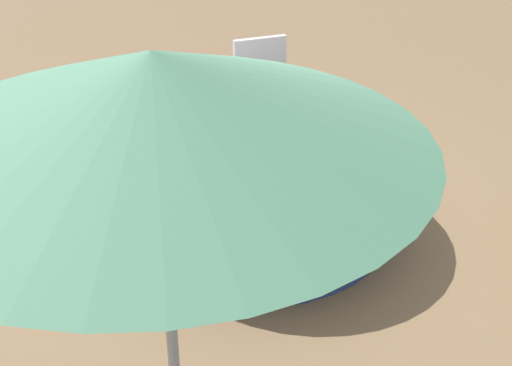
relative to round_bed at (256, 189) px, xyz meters
name	(u,v)px	position (x,y,z in m)	size (l,w,h in m)	color
ground_plane	(256,225)	(0.00, 0.00, -0.32)	(16.00, 16.00, 0.00)	brown
round_bed	(256,189)	(0.00, 0.00, 0.00)	(2.14, 2.14, 0.63)	navy
throw_pillow_0	(342,153)	(-0.52, 0.38, 0.40)	(0.49, 0.36, 0.18)	silver
throw_pillow_1	(323,128)	(-0.58, -0.09, 0.39)	(0.54, 0.29, 0.17)	silver
throw_pillow_2	(280,110)	(-0.39, -0.51, 0.40)	(0.43, 0.35, 0.18)	white
patio_chair	(255,76)	(-0.61, -1.73, 0.24)	(0.53, 0.51, 0.98)	#B7B7BC
patio_umbrella	(155,106)	(1.14, 2.15, 1.70)	(2.04, 2.04, 2.22)	#262628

